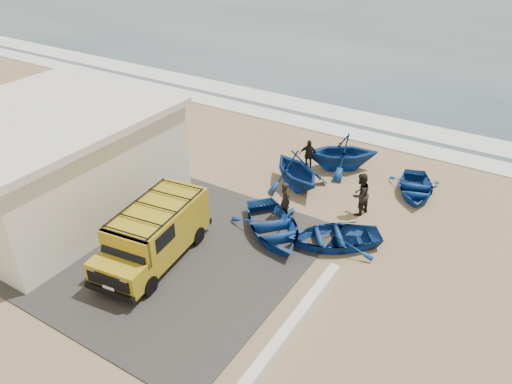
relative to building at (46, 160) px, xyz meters
The scene contains 16 objects.
ground 8.06m from the building, 14.93° to the left, with size 160.00×160.00×0.00m, color #987F58.
slab 5.90m from the building, ahead, with size 12.00×10.00×0.05m, color #3A3735.
ocean 58.52m from the building, 82.63° to the left, with size 180.00×88.00×0.01m, color #385166.
surf_line 16.02m from the building, 61.82° to the left, with size 180.00×1.60×0.06m, color white.
surf_wash 18.25m from the building, 65.56° to the left, with size 180.00×2.20×0.04m, color white.
building is the anchor object (origin of this frame).
parapet 12.68m from the building, ahead, with size 0.35×6.00×0.55m, color silver.
van 6.49m from the building, ahead, with size 2.60×5.28×2.18m.
boat_near_left 9.97m from the building, 18.02° to the left, with size 2.84×3.98×0.82m, color navy.
boat_near_right 12.39m from the building, 17.77° to the left, with size 2.57×3.60×0.75m, color navy.
boat_mid_left 10.90m from the building, 40.12° to the left, with size 2.92×3.39×1.79m, color navy.
boat_mid_right 16.23m from the building, 34.95° to the left, with size 2.32×3.25×0.67m, color navy.
boat_far_left 13.52m from the building, 46.28° to the left, with size 3.06×3.55×1.87m, color navy.
fisherman_front 10.21m from the building, 26.51° to the left, with size 0.59×0.39×1.63m, color black.
fisherman_middle 13.32m from the building, 28.65° to the left, with size 0.93×0.72×1.91m, color black.
fisherman_back 11.95m from the building, 47.75° to the left, with size 0.94×0.39×1.60m, color black.
Camera 1 is at (9.94, -13.22, 11.74)m, focal length 35.00 mm.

